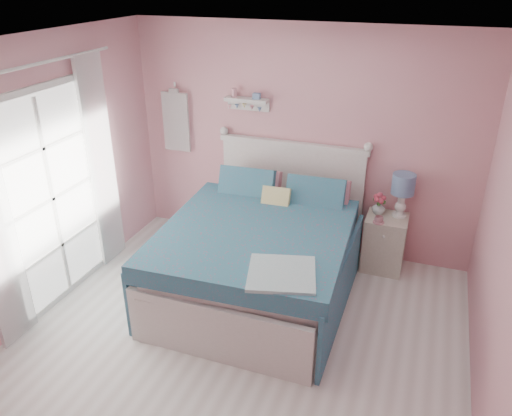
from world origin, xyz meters
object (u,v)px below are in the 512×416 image
Objects in this scene: bed at (261,255)px; vase at (379,207)px; teacup at (379,220)px; nightstand at (384,243)px; table_lamp at (403,187)px.

vase is at bearing 39.61° from bed.
bed reaches higher than teacup.
nightstand is 0.67m from table_lamp.
teacup is (0.04, -0.22, -0.04)m from vase.
vase is (-0.11, 0.06, 0.39)m from nightstand.
bed is at bearing -145.61° from teacup.
bed reaches higher than table_lamp.
table_lamp is 3.23× the size of vase.
table_lamp is at bearing 34.81° from bed.
nightstand is 0.41m from vase.
teacup is at bearing -115.39° from nightstand.
nightstand is 7.00× the size of teacup.
bed is 1.44m from vase.
nightstand is (1.15, 0.89, -0.11)m from bed.
table_lamp is at bearing 51.73° from teacup.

